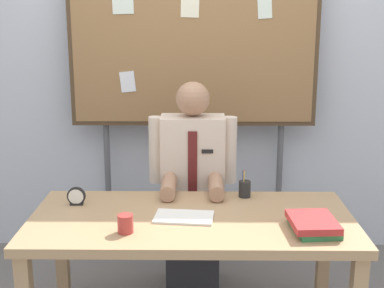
{
  "coord_description": "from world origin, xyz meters",
  "views": [
    {
      "loc": [
        0.03,
        -2.67,
        1.79
      ],
      "look_at": [
        0.0,
        0.18,
        1.08
      ],
      "focal_mm": 50.55,
      "sensor_mm": 36.0,
      "label": 1
    }
  ],
  "objects_px": {
    "person": "(193,195)",
    "desk_clock": "(76,197)",
    "open_notebook": "(184,217)",
    "book_stack": "(313,225)",
    "pen_holder": "(245,189)",
    "coffee_mug": "(125,224)",
    "desk": "(192,231)",
    "bulletin_board": "(193,48)"
  },
  "relations": [
    {
      "from": "person",
      "to": "book_stack",
      "type": "distance_m",
      "value": 1.0
    },
    {
      "from": "desk",
      "to": "pen_holder",
      "type": "height_order",
      "value": "pen_holder"
    },
    {
      "from": "open_notebook",
      "to": "coffee_mug",
      "type": "relative_size",
      "value": 3.34
    },
    {
      "from": "person",
      "to": "bulletin_board",
      "type": "distance_m",
      "value": 1.03
    },
    {
      "from": "person",
      "to": "desk_clock",
      "type": "relative_size",
      "value": 13.33
    },
    {
      "from": "bulletin_board",
      "to": "book_stack",
      "type": "bearing_deg",
      "value": -64.79
    },
    {
      "from": "open_notebook",
      "to": "pen_holder",
      "type": "xyz_separation_m",
      "value": [
        0.35,
        0.34,
        0.04
      ]
    },
    {
      "from": "book_stack",
      "to": "pen_holder",
      "type": "bearing_deg",
      "value": 120.77
    },
    {
      "from": "open_notebook",
      "to": "desk_clock",
      "type": "height_order",
      "value": "desk_clock"
    },
    {
      "from": "bulletin_board",
      "to": "coffee_mug",
      "type": "distance_m",
      "value": 1.55
    },
    {
      "from": "open_notebook",
      "to": "pen_holder",
      "type": "height_order",
      "value": "pen_holder"
    },
    {
      "from": "open_notebook",
      "to": "pen_holder",
      "type": "bearing_deg",
      "value": 44.29
    },
    {
      "from": "person",
      "to": "desk_clock",
      "type": "height_order",
      "value": "person"
    },
    {
      "from": "bulletin_board",
      "to": "book_stack",
      "type": "height_order",
      "value": "bulletin_board"
    },
    {
      "from": "desk",
      "to": "desk_clock",
      "type": "relative_size",
      "value": 16.68
    },
    {
      "from": "desk",
      "to": "book_stack",
      "type": "relative_size",
      "value": 5.84
    },
    {
      "from": "coffee_mug",
      "to": "desk",
      "type": "bearing_deg",
      "value": 33.43
    },
    {
      "from": "desk",
      "to": "bulletin_board",
      "type": "bearing_deg",
      "value": 90.01
    },
    {
      "from": "desk_clock",
      "to": "pen_holder",
      "type": "distance_m",
      "value": 0.96
    },
    {
      "from": "desk",
      "to": "coffee_mug",
      "type": "xyz_separation_m",
      "value": [
        -0.32,
        -0.21,
        0.13
      ]
    },
    {
      "from": "desk",
      "to": "pen_holder",
      "type": "distance_m",
      "value": 0.46
    },
    {
      "from": "person",
      "to": "open_notebook",
      "type": "bearing_deg",
      "value": -93.67
    },
    {
      "from": "coffee_mug",
      "to": "open_notebook",
      "type": "bearing_deg",
      "value": 34.34
    },
    {
      "from": "desk",
      "to": "person",
      "type": "height_order",
      "value": "person"
    },
    {
      "from": "bulletin_board",
      "to": "desk_clock",
      "type": "distance_m",
      "value": 1.36
    },
    {
      "from": "open_notebook",
      "to": "pen_holder",
      "type": "relative_size",
      "value": 1.91
    },
    {
      "from": "book_stack",
      "to": "open_notebook",
      "type": "bearing_deg",
      "value": 165.76
    },
    {
      "from": "person",
      "to": "coffee_mug",
      "type": "xyz_separation_m",
      "value": [
        -0.32,
        -0.82,
        0.14
      ]
    },
    {
      "from": "person",
      "to": "book_stack",
      "type": "relative_size",
      "value": 4.66
    },
    {
      "from": "desk",
      "to": "bulletin_board",
      "type": "height_order",
      "value": "bulletin_board"
    },
    {
      "from": "book_stack",
      "to": "open_notebook",
      "type": "height_order",
      "value": "book_stack"
    },
    {
      "from": "person",
      "to": "pen_holder",
      "type": "relative_size",
      "value": 8.54
    },
    {
      "from": "coffee_mug",
      "to": "pen_holder",
      "type": "xyz_separation_m",
      "value": [
        0.63,
        0.53,
        0.0
      ]
    },
    {
      "from": "person",
      "to": "desk_clock",
      "type": "xyz_separation_m",
      "value": [
        -0.65,
        -0.43,
        0.14
      ]
    },
    {
      "from": "desk",
      "to": "person",
      "type": "bearing_deg",
      "value": 90.0
    },
    {
      "from": "book_stack",
      "to": "pen_holder",
      "type": "xyz_separation_m",
      "value": [
        -0.3,
        0.5,
        0.02
      ]
    },
    {
      "from": "bulletin_board",
      "to": "desk_clock",
      "type": "height_order",
      "value": "bulletin_board"
    },
    {
      "from": "coffee_mug",
      "to": "pen_holder",
      "type": "distance_m",
      "value": 0.82
    },
    {
      "from": "bulletin_board",
      "to": "open_notebook",
      "type": "bearing_deg",
      "value": -92.04
    },
    {
      "from": "bulletin_board",
      "to": "person",
      "type": "bearing_deg",
      "value": -89.97
    },
    {
      "from": "desk_clock",
      "to": "pen_holder",
      "type": "relative_size",
      "value": 0.64
    },
    {
      "from": "desk",
      "to": "pen_holder",
      "type": "xyz_separation_m",
      "value": [
        0.31,
        0.32,
        0.13
      ]
    }
  ]
}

